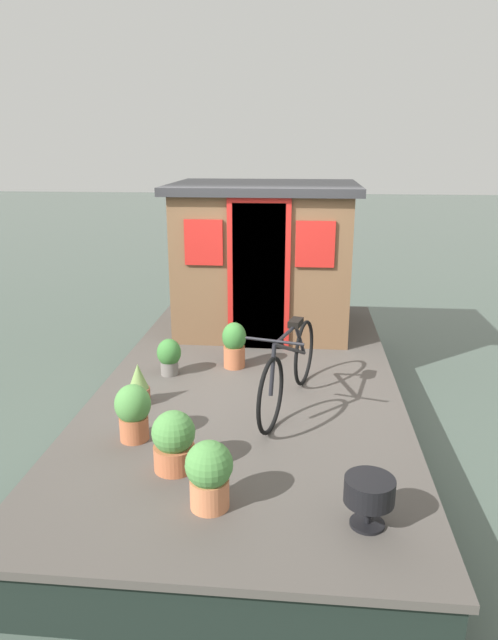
{
  "coord_description": "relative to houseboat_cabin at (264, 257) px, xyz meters",
  "views": [
    {
      "loc": [
        -5.45,
        -0.51,
        2.82
      ],
      "look_at": [
        -0.2,
        0.0,
        1.21
      ],
      "focal_mm": 32.22,
      "sensor_mm": 36.0,
      "label": 1
    }
  ],
  "objects": [
    {
      "name": "potted_plant_ivy",
      "position": [
        -1.75,
        0.86,
        -0.73
      ],
      "size": [
        0.25,
        0.25,
        0.39
      ],
      "color": "slate",
      "rests_on": "houseboat_deck"
    },
    {
      "name": "charcoal_grill",
      "position": [
        -4.09,
        -0.96,
        -0.7
      ],
      "size": [
        0.32,
        0.32,
        0.33
      ],
      "color": "black",
      "rests_on": "houseboat_deck"
    },
    {
      "name": "ground_plane",
      "position": [
        -1.8,
        0.0,
        -1.45
      ],
      "size": [
        60.0,
        60.0,
        0.0
      ],
      "primitive_type": "plane",
      "color": "#47564C"
    },
    {
      "name": "potted_plant_mint",
      "position": [
        -3.99,
        0.07,
        -0.69
      ],
      "size": [
        0.32,
        0.32,
        0.48
      ],
      "color": "#C6754C",
      "rests_on": "houseboat_deck"
    },
    {
      "name": "houseboat_deck",
      "position": [
        -1.8,
        0.0,
        -1.19
      ],
      "size": [
        5.83,
        2.96,
        0.51
      ],
      "color": "#4C4742",
      "rests_on": "ground_plane"
    },
    {
      "name": "potted_plant_succulent",
      "position": [
        -3.15,
        0.83,
        -0.69
      ],
      "size": [
        0.29,
        0.29,
        0.48
      ],
      "color": "#B2603D",
      "rests_on": "houseboat_deck"
    },
    {
      "name": "bicycle",
      "position": [
        -2.38,
        -0.4,
        -0.57
      ],
      "size": [
        1.69,
        0.59,
        0.79
      ],
      "color": "black",
      "rests_on": "houseboat_deck"
    },
    {
      "name": "potted_plant_sage",
      "position": [
        -2.47,
        0.98,
        -0.75
      ],
      "size": [
        0.21,
        0.21,
        0.39
      ],
      "color": "#935138",
      "rests_on": "houseboat_deck"
    },
    {
      "name": "houseboat_cabin",
      "position": [
        0.0,
        0.0,
        0.0
      ],
      "size": [
        1.87,
        2.31,
        1.86
      ],
      "color": "brown",
      "rests_on": "houseboat_deck"
    },
    {
      "name": "potted_plant_fern",
      "position": [
        -3.55,
        0.41,
        -0.71
      ],
      "size": [
        0.32,
        0.32,
        0.46
      ],
      "color": "#B2603D",
      "rests_on": "houseboat_deck"
    },
    {
      "name": "potted_plant_thyme",
      "position": [
        -1.47,
        0.21,
        -0.68
      ],
      "size": [
        0.26,
        0.26,
        0.5
      ],
      "color": "#B2603D",
      "rests_on": "houseboat_deck"
    }
  ]
}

